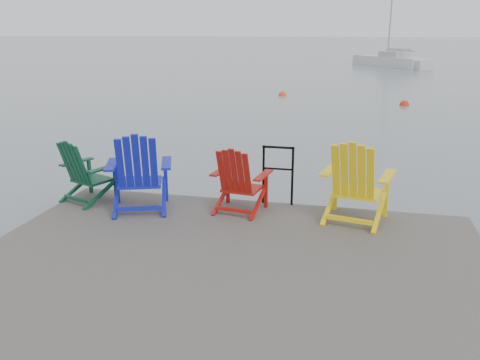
% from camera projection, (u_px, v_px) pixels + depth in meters
% --- Properties ---
extents(ground, '(400.00, 400.00, 0.00)m').
position_uv_depth(ground, '(219.00, 315.00, 5.66)').
color(ground, slate).
rests_on(ground, ground).
extents(dock, '(6.00, 5.00, 1.40)m').
position_uv_depth(dock, '(219.00, 287.00, 5.56)').
color(dock, '#2F2D2A').
rests_on(dock, ground).
extents(handrail, '(0.48, 0.04, 0.90)m').
position_uv_depth(handrail, '(278.00, 169.00, 7.60)').
color(handrail, black).
rests_on(handrail, dock).
extents(chair_green, '(0.93, 0.89, 0.97)m').
position_uv_depth(chair_green, '(85.00, 171.00, 7.72)').
color(chair_green, '#0B3E24').
rests_on(chair_green, dock).
extents(chair_blue, '(1.12, 1.07, 1.17)m').
position_uv_depth(chair_blue, '(139.00, 172.00, 7.31)').
color(chair_blue, '#1018A7').
rests_on(chair_blue, dock).
extents(chair_red, '(0.85, 0.79, 0.97)m').
position_uv_depth(chair_red, '(239.00, 179.00, 7.27)').
color(chair_red, '#9B120B').
rests_on(chair_red, dock).
extents(chair_yellow, '(1.04, 0.98, 1.16)m').
position_uv_depth(chair_yellow, '(356.00, 181.00, 6.87)').
color(chair_yellow, yellow).
rests_on(chair_yellow, dock).
extents(sailboat_near, '(6.12, 7.27, 10.59)m').
position_uv_depth(sailboat_near, '(390.00, 62.00, 42.83)').
color(sailboat_near, silver).
rests_on(sailboat_near, ground).
extents(buoy_a, '(0.40, 0.40, 0.40)m').
position_uv_depth(buoy_a, '(404.00, 105.00, 21.14)').
color(buoy_a, red).
rests_on(buoy_a, ground).
extents(buoy_b, '(0.39, 0.39, 0.39)m').
position_uv_depth(buoy_b, '(283.00, 95.00, 24.26)').
color(buoy_b, '#F5420E').
rests_on(buoy_b, ground).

